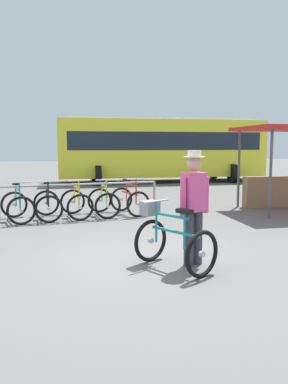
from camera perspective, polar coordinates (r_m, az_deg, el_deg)
name	(u,v)px	position (r m, az deg, el deg)	size (l,w,h in m)	color
ground_plane	(144,257)	(6.38, 0.05, -9.49)	(80.00, 80.00, 0.00)	#605E5B
bike_rack_rail	(82,191)	(9.65, -9.16, 0.15)	(3.90, 0.36, 0.88)	#99999E
racked_bike_teal	(17,206)	(9.71, -18.09, -1.95)	(0.87, 1.21, 0.97)	black
racked_bike_black	(48,204)	(9.75, -13.98, -1.78)	(0.70, 1.12, 0.97)	black
racked_bike_yellow	(76,203)	(9.85, -9.92, -1.59)	(0.75, 1.17, 0.98)	black
racked_bike_lime	(103,202)	(9.99, -5.97, -1.41)	(0.70, 1.13, 0.98)	black
racked_bike_red	(129,200)	(10.18, -2.14, -1.22)	(0.88, 1.21, 0.97)	black
featured_bicycle	(170,238)	(5.75, 3.89, -6.76)	(1.07, 1.26, 0.97)	black
person_with_featured_bike	(194,203)	(5.81, 7.32, -1.60)	(0.51, 0.32, 1.72)	#383842
bus_distant	(162,147)	(19.32, 2.59, 6.68)	(10.15, 3.86, 3.08)	yellow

